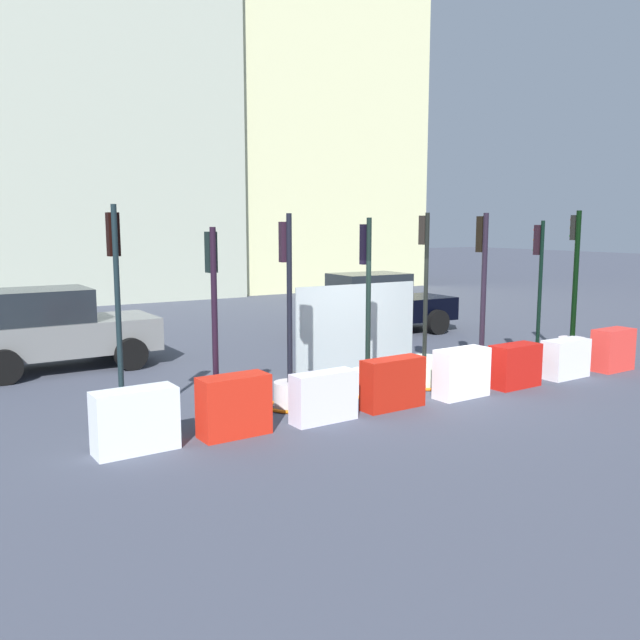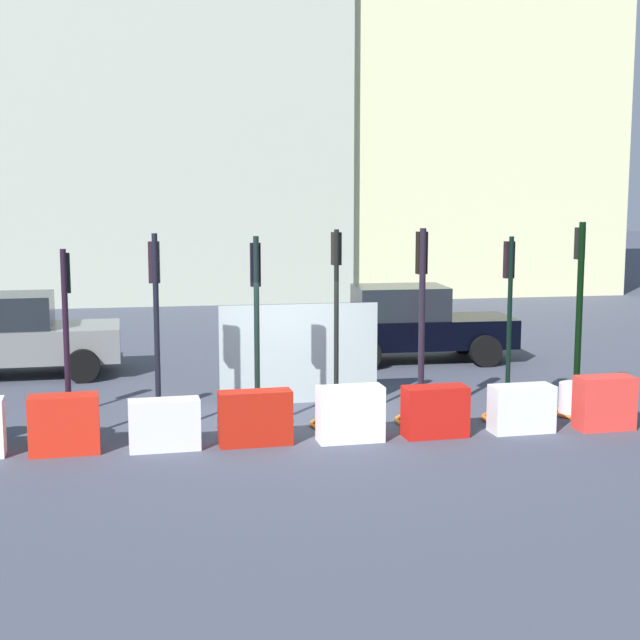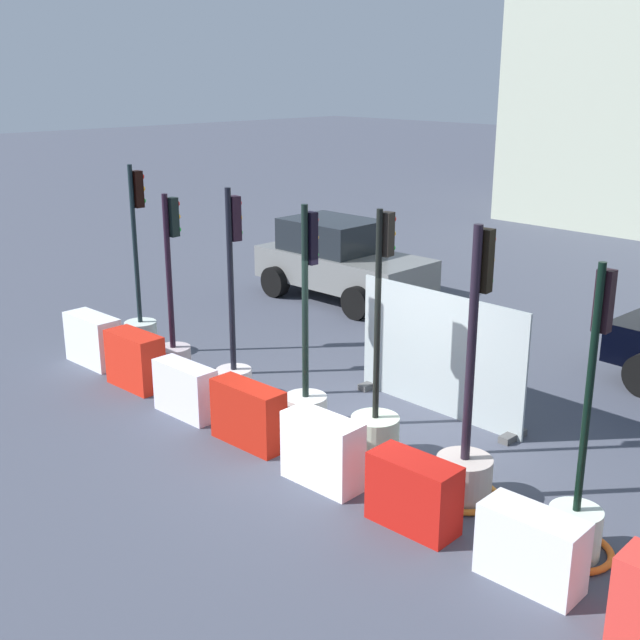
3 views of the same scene
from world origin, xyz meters
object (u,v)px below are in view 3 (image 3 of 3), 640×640
(traffic_light_1, at_px, (173,341))
(construction_barrier_3, at_px, (248,415))
(traffic_light_2, at_px, (234,359))
(construction_barrier_0, at_px, (93,340))
(construction_barrier_1, at_px, (135,360))
(construction_barrier_5, at_px, (413,493))
(traffic_light_5, at_px, (465,457))
(car_grey_saloon, at_px, (340,260))
(traffic_light_3, at_px, (306,392))
(traffic_light_0, at_px, (141,318))
(construction_barrier_6, at_px, (531,548))
(construction_barrier_2, at_px, (185,390))
(traffic_light_4, at_px, (375,425))
(traffic_light_6, at_px, (576,514))
(construction_barrier_4, at_px, (322,451))

(traffic_light_1, distance_m, construction_barrier_3, 3.04)
(traffic_light_1, height_order, traffic_light_2, traffic_light_2)
(construction_barrier_3, bearing_deg, construction_barrier_0, 179.05)
(construction_barrier_0, xyz_separation_m, construction_barrier_1, (1.47, -0.05, 0.01))
(construction_barrier_5, bearing_deg, traffic_light_5, 88.74)
(construction_barrier_3, bearing_deg, traffic_light_1, 165.40)
(traffic_light_5, relative_size, car_grey_saloon, 0.82)
(traffic_light_1, xyz_separation_m, car_grey_saloon, (-1.51, 5.55, 0.28))
(traffic_light_1, relative_size, construction_barrier_3, 2.64)
(traffic_light_1, relative_size, traffic_light_3, 0.95)
(traffic_light_0, bearing_deg, car_grey_saloon, 90.96)
(construction_barrier_0, xyz_separation_m, construction_barrier_5, (7.38, -0.08, -0.02))
(construction_barrier_5, distance_m, construction_barrier_6, 1.51)
(construction_barrier_2, xyz_separation_m, construction_barrier_5, (4.39, 0.05, 0.02))
(traffic_light_0, bearing_deg, construction_barrier_5, -7.97)
(traffic_light_4, distance_m, traffic_light_6, 3.03)
(traffic_light_6, bearing_deg, construction_barrier_6, -93.38)
(traffic_light_4, bearing_deg, construction_barrier_4, -88.02)
(traffic_light_0, distance_m, traffic_light_4, 5.86)
(construction_barrier_0, bearing_deg, traffic_light_0, 86.26)
(traffic_light_3, height_order, construction_barrier_4, traffic_light_3)
(traffic_light_1, distance_m, car_grey_saloon, 5.76)
(traffic_light_0, distance_m, car_grey_saloon, 5.30)
(traffic_light_0, height_order, construction_barrier_0, traffic_light_0)
(construction_barrier_1, relative_size, construction_barrier_4, 1.00)
(construction_barrier_3, height_order, car_grey_saloon, car_grey_saloon)
(construction_barrier_2, relative_size, construction_barrier_4, 1.03)
(traffic_light_3, xyz_separation_m, traffic_light_5, (2.85, -0.03, 0.01))
(traffic_light_6, distance_m, construction_barrier_6, 0.80)
(traffic_light_0, xyz_separation_m, traffic_light_3, (4.50, -0.05, -0.13))
(traffic_light_1, distance_m, traffic_light_6, 7.46)
(traffic_light_5, height_order, car_grey_saloon, traffic_light_5)
(traffic_light_0, relative_size, traffic_light_3, 1.05)
(construction_barrier_3, bearing_deg, construction_barrier_1, 179.57)
(construction_barrier_0, bearing_deg, traffic_light_4, 8.62)
(car_grey_saloon, bearing_deg, construction_barrier_5, -40.47)
(construction_barrier_3, distance_m, car_grey_saloon, 7.74)
(construction_barrier_0, height_order, car_grey_saloon, car_grey_saloon)
(traffic_light_0, relative_size, traffic_light_5, 1.02)
(construction_barrier_6, bearing_deg, traffic_light_4, 162.35)
(construction_barrier_4, relative_size, car_grey_saloon, 0.26)
(traffic_light_4, bearing_deg, traffic_light_2, -179.53)
(traffic_light_3, xyz_separation_m, construction_barrier_1, (-3.09, -0.95, -0.08))
(traffic_light_6, height_order, car_grey_saloon, traffic_light_6)
(construction_barrier_0, bearing_deg, traffic_light_2, 16.68)
(traffic_light_1, relative_size, traffic_light_6, 0.96)
(traffic_light_4, relative_size, construction_barrier_4, 3.12)
(construction_barrier_5, xyz_separation_m, car_grey_saloon, (-7.41, 6.32, 0.47))
(traffic_light_0, distance_m, construction_barrier_1, 1.73)
(construction_barrier_0, bearing_deg, car_grey_saloon, 90.25)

